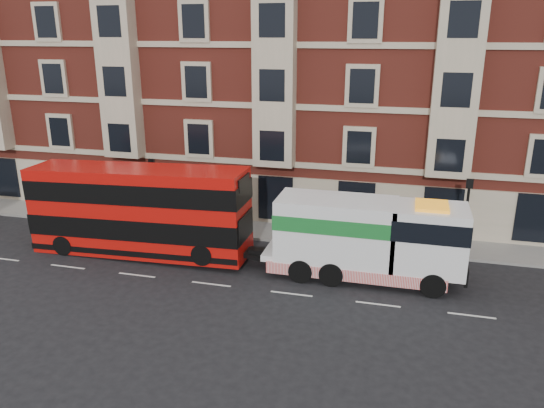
{
  "coord_description": "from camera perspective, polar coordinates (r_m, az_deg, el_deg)",
  "views": [
    {
      "loc": [
        8.72,
        -21.83,
        11.7
      ],
      "look_at": [
        2.02,
        4.0,
        3.02
      ],
      "focal_mm": 35.0,
      "sensor_mm": 36.0,
      "label": 1
    }
  ],
  "objects": [
    {
      "name": "ground",
      "position": [
        26.26,
        -6.54,
        -8.56
      ],
      "size": [
        120.0,
        120.0,
        0.0
      ],
      "primitive_type": "plane",
      "color": "black",
      "rests_on": "ground"
    },
    {
      "name": "victorian_terrace",
      "position": [
        37.78,
        2.04,
        15.53
      ],
      "size": [
        45.0,
        12.0,
        20.4
      ],
      "color": "maroon",
      "rests_on": "ground"
    },
    {
      "name": "tow_truck",
      "position": [
        26.28,
        9.81,
        -3.61
      ],
      "size": [
        9.65,
        2.85,
        4.02
      ],
      "color": "white",
      "rests_on": "ground"
    },
    {
      "name": "lamp_post_west",
      "position": [
        32.92,
        -12.65,
        1.67
      ],
      "size": [
        0.35,
        0.15,
        4.35
      ],
      "color": "black",
      "rests_on": "sidewalk"
    },
    {
      "name": "double_decker_bus",
      "position": [
        29.48,
        -14.16,
        -0.56
      ],
      "size": [
        12.05,
        2.77,
        4.88
      ],
      "color": "red",
      "rests_on": "ground"
    },
    {
      "name": "sidewalk",
      "position": [
        32.74,
        -1.88,
        -2.79
      ],
      "size": [
        90.0,
        3.0,
        0.15
      ],
      "primitive_type": "cube",
      "color": "slate",
      "rests_on": "ground"
    },
    {
      "name": "lamp_post_east",
      "position": [
        29.63,
        20.17,
        -0.85
      ],
      "size": [
        0.35,
        0.15,
        4.35
      ],
      "color": "black",
      "rests_on": "sidewalk"
    },
    {
      "name": "pedestrian",
      "position": [
        36.73,
        -21.6,
        -0.29
      ],
      "size": [
        0.71,
        0.66,
        1.62
      ],
      "primitive_type": "imported",
      "rotation": [
        0.0,
        0.0,
        -0.61
      ],
      "color": "#1A2734",
      "rests_on": "sidewalk"
    }
  ]
}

